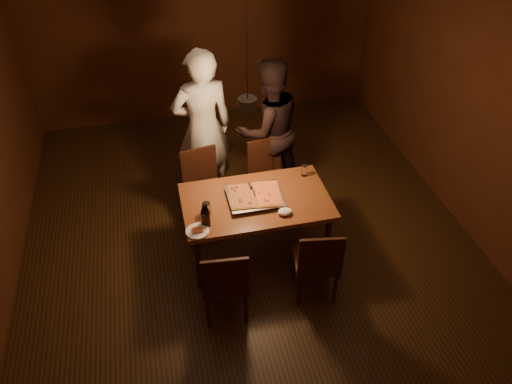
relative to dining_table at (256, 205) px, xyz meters
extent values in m
plane|color=#3A2410|center=(-0.03, 0.20, -0.68)|extent=(6.00, 6.00, 0.00)
plane|color=#4E2311|center=(-0.03, 3.20, 0.72)|extent=(5.00, 0.00, 5.00)
plane|color=#4E2311|center=(2.47, 0.20, 0.72)|extent=(0.00, 6.00, 6.00)
cube|color=brown|center=(0.00, 0.00, 0.05)|extent=(1.50, 0.90, 0.05)
cylinder|color=#38190F|center=(-0.67, -0.37, -0.33)|extent=(0.06, 0.06, 0.70)
cylinder|color=#38190F|center=(0.67, -0.37, -0.33)|extent=(0.06, 0.06, 0.70)
cylinder|color=#38190F|center=(-0.67, 0.37, -0.33)|extent=(0.06, 0.06, 0.70)
cylinder|color=#38190F|center=(0.67, 0.37, -0.33)|extent=(0.06, 0.06, 0.70)
cube|color=#38190F|center=(-0.44, 0.66, -0.25)|extent=(0.49, 0.49, 0.04)
cube|color=#38190F|center=(-0.47, 0.85, -0.01)|extent=(0.42, 0.10, 0.45)
cube|color=#38190F|center=(0.33, 0.68, -0.25)|extent=(0.47, 0.47, 0.04)
cube|color=#38190F|center=(0.30, 0.87, -0.01)|extent=(0.42, 0.08, 0.45)
cube|color=#38190F|center=(-0.47, -0.70, -0.25)|extent=(0.46, 0.46, 0.04)
cube|color=#38190F|center=(-0.48, -0.89, -0.01)|extent=(0.42, 0.07, 0.45)
cube|color=#38190F|center=(0.44, -0.65, -0.25)|extent=(0.48, 0.48, 0.04)
cube|color=#38190F|center=(0.41, -0.84, -0.01)|extent=(0.42, 0.10, 0.45)
cube|color=silver|center=(-0.01, 0.01, 0.10)|extent=(0.59, 0.50, 0.05)
cube|color=maroon|center=(-0.14, 0.01, 0.13)|extent=(0.29, 0.42, 0.02)
cube|color=gold|center=(0.12, 0.00, 0.13)|extent=(0.30, 0.44, 0.02)
cylinder|color=black|center=(-0.56, -0.25, 0.15)|extent=(0.06, 0.06, 0.15)
cone|color=black|center=(-0.56, -0.25, 0.27)|extent=(0.06, 0.06, 0.09)
cylinder|color=black|center=(-0.54, -0.27, 0.15)|extent=(0.07, 0.07, 0.16)
cone|color=black|center=(-0.54, -0.27, 0.28)|extent=(0.07, 0.07, 0.09)
cylinder|color=silver|center=(-0.52, -0.10, 0.14)|extent=(0.08, 0.08, 0.13)
cylinder|color=silver|center=(0.60, 0.29, 0.14)|extent=(0.06, 0.06, 0.13)
cylinder|color=white|center=(-0.65, -0.34, 0.08)|extent=(0.22, 0.22, 0.02)
cube|color=gold|center=(-0.65, -0.34, 0.10)|extent=(0.10, 0.08, 0.01)
ellipsoid|color=white|center=(0.23, -0.28, 0.10)|extent=(0.14, 0.11, 0.06)
imported|color=silver|center=(-0.36, 1.16, 0.29)|extent=(0.75, 0.53, 1.92)
imported|color=black|center=(0.41, 1.11, 0.19)|extent=(0.97, 0.83, 1.74)
cylinder|color=black|center=(-0.03, 0.20, 1.07)|extent=(0.18, 0.18, 0.10)
cylinder|color=black|center=(-0.03, 0.20, 1.62)|extent=(0.01, 0.01, 1.00)
camera|label=1|loc=(-0.89, -3.82, 3.30)|focal=35.00mm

